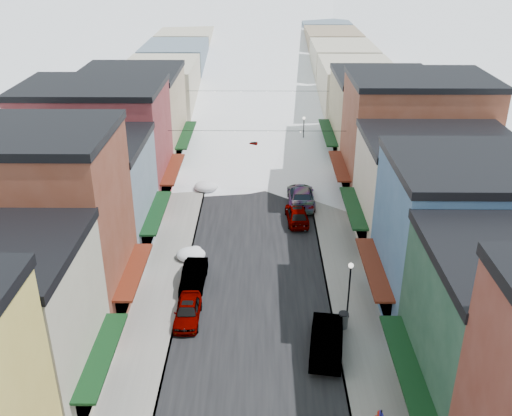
{
  "coord_description": "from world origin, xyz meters",
  "views": [
    {
      "loc": [
        0.4,
        -10.17,
        22.21
      ],
      "look_at": [
        0.0,
        31.49,
        2.41
      ],
      "focal_mm": 40.0,
      "sensor_mm": 36.0,
      "label": 1
    }
  ],
  "objects_px": {
    "car_silver_sedan": "(188,311)",
    "car_green_sedan": "(327,339)",
    "car_dark_hatch": "(194,276)",
    "streetlamp_near": "(350,284)",
    "trash_can": "(343,320)"
  },
  "relations": [
    {
      "from": "car_silver_sedan",
      "to": "car_dark_hatch",
      "type": "distance_m",
      "value": 4.05
    },
    {
      "from": "car_dark_hatch",
      "to": "streetlamp_near",
      "type": "relative_size",
      "value": 1.1
    },
    {
      "from": "car_dark_hatch",
      "to": "streetlamp_near",
      "type": "xyz_separation_m",
      "value": [
        10.26,
        -3.83,
        1.95
      ]
    },
    {
      "from": "car_silver_sedan",
      "to": "car_dark_hatch",
      "type": "height_order",
      "value": "car_dark_hatch"
    },
    {
      "from": "trash_can",
      "to": "streetlamp_near",
      "type": "relative_size",
      "value": 0.27
    },
    {
      "from": "car_dark_hatch",
      "to": "car_green_sedan",
      "type": "xyz_separation_m",
      "value": [
        8.6,
        -6.97,
        0.14
      ]
    },
    {
      "from": "car_green_sedan",
      "to": "trash_can",
      "type": "relative_size",
      "value": 4.91
    },
    {
      "from": "car_silver_sedan",
      "to": "car_dark_hatch",
      "type": "relative_size",
      "value": 0.9
    },
    {
      "from": "car_silver_sedan",
      "to": "car_dark_hatch",
      "type": "xyz_separation_m",
      "value": [
        -0.05,
        4.05,
        0.05
      ]
    },
    {
      "from": "car_dark_hatch",
      "to": "streetlamp_near",
      "type": "height_order",
      "value": "streetlamp_near"
    },
    {
      "from": "car_silver_sedan",
      "to": "car_green_sedan",
      "type": "relative_size",
      "value": 0.76
    },
    {
      "from": "trash_can",
      "to": "car_green_sedan",
      "type": "bearing_deg",
      "value": -121.36
    },
    {
      "from": "car_silver_sedan",
      "to": "car_green_sedan",
      "type": "distance_m",
      "value": 9.04
    },
    {
      "from": "car_green_sedan",
      "to": "streetlamp_near",
      "type": "height_order",
      "value": "streetlamp_near"
    },
    {
      "from": "car_silver_sedan",
      "to": "trash_can",
      "type": "relative_size",
      "value": 3.74
    }
  ]
}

